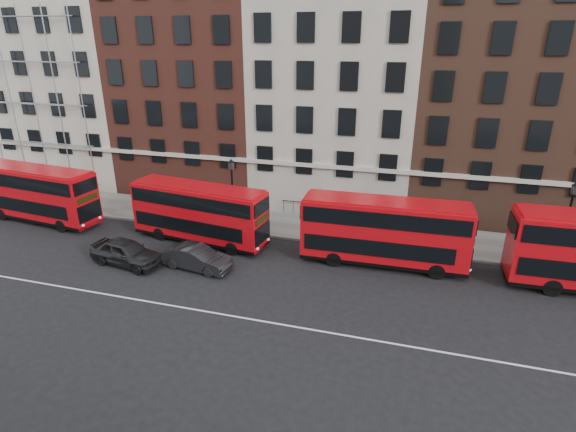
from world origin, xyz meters
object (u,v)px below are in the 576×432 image
(bus_c, at_px, (384,231))
(car_front, at_px, (196,258))
(car_rear, at_px, (126,252))
(bus_a, at_px, (36,193))
(bus_b, at_px, (199,212))

(bus_c, bearing_deg, car_front, -162.08)
(car_rear, relative_size, car_front, 1.08)
(car_rear, bearing_deg, bus_c, -65.14)
(car_rear, height_order, car_front, car_rear)
(bus_a, bearing_deg, car_front, -7.76)
(bus_a, xyz_separation_m, car_rear, (10.81, -4.47, -1.49))
(bus_b, height_order, car_rear, bus_b)
(bus_b, height_order, bus_c, bus_c)
(bus_a, height_order, car_rear, bus_a)
(bus_a, relative_size, car_rear, 2.17)
(bus_c, relative_size, car_rear, 2.12)
(bus_c, xyz_separation_m, car_rear, (-15.46, -4.46, -1.47))
(bus_b, distance_m, car_rear, 5.50)
(bus_b, distance_m, car_front, 4.37)
(bus_a, bearing_deg, bus_b, 6.11)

